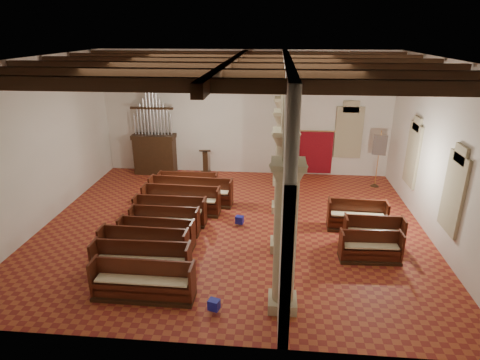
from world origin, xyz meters
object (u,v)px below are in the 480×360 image
at_px(pipe_organ, 155,147).
at_px(processional_banner, 377,169).
at_px(nave_pew_0, 143,286).
at_px(lectern, 205,164).
at_px(aisle_pew_0, 370,251).

bearing_deg(pipe_organ, processional_banner, -4.85).
distance_m(processional_banner, nave_pew_0, 12.15).
relative_size(pipe_organ, lectern, 3.22).
xyz_separation_m(nave_pew_0, aisle_pew_0, (6.54, 2.48, -0.03)).
xyz_separation_m(lectern, processional_banner, (8.14, -0.89, 0.27)).
bearing_deg(aisle_pew_0, processional_banner, 74.25).
bearing_deg(lectern, aisle_pew_0, -56.03).
relative_size(processional_banner, aisle_pew_0, 1.38).
relative_size(processional_banner, nave_pew_0, 0.95).
bearing_deg(nave_pew_0, processional_banner, 48.47).
relative_size(lectern, processional_banner, 0.52).
height_order(processional_banner, aisle_pew_0, processional_banner).
xyz_separation_m(pipe_organ, lectern, (2.54, -0.01, -0.81)).
bearing_deg(lectern, pipe_organ, 172.32).
bearing_deg(aisle_pew_0, lectern, 129.45).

